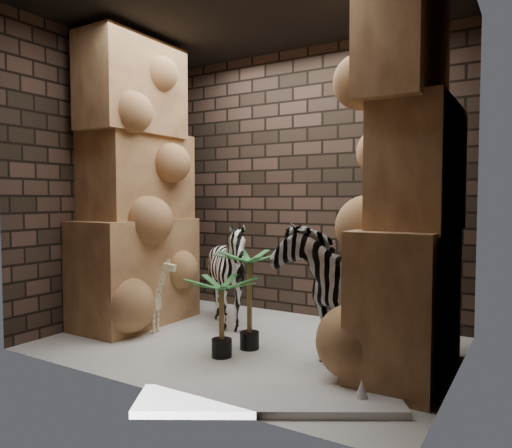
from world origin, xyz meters
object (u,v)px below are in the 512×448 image
Objects in this scene: giraffe_toy at (147,294)px; surfboard at (269,401)px; palm_front at (249,300)px; zebra_right at (331,274)px; zebra_left at (229,280)px; palm_back at (222,317)px.

giraffe_toy is 2.06m from surfboard.
palm_front reaches higher than giraffe_toy.
giraffe_toy is 0.86× the size of palm_front.
giraffe_toy is at bearing -173.06° from zebra_right.
zebra_left reaches higher than palm_front.
zebra_left reaches higher than giraffe_toy.
zebra_left is at bearing 101.70° from surfboard.
giraffe_toy is at bearing 168.14° from palm_back.
palm_front is (1.14, 0.08, 0.06)m from giraffe_toy.
zebra_left is 1.24× the size of palm_front.
palm_front reaches higher than surfboard.
zebra_left is (-1.18, 0.15, -0.18)m from zebra_right.
zebra_left is at bearing 138.87° from palm_front.
surfboard is at bearing -35.43° from giraffe_toy.
zebra_left is 0.64× the size of surfboard.
palm_back is (0.46, -0.78, -0.15)m from zebra_left.
palm_back is at bearing -23.29° from giraffe_toy.
zebra_right is at bearing 40.76° from palm_back.
palm_back is 0.40× the size of surfboard.
zebra_right is 1.01m from palm_back.
zebra_left is 1.61× the size of palm_back.
surfboard is at bearing -50.72° from zebra_left.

